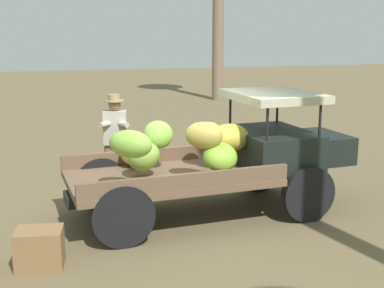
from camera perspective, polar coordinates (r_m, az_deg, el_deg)
ground_plane at (r=8.30m, az=-0.56°, el=-7.55°), size 60.00×60.00×0.00m
truck at (r=8.14m, az=3.87°, el=-1.33°), size 4.55×2.16×1.86m
farmer at (r=9.31m, az=-8.28°, el=0.79°), size 0.52×0.49×1.72m
wooden_crate at (r=6.73m, az=-16.15°, el=-10.79°), size 0.61×0.50×0.48m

